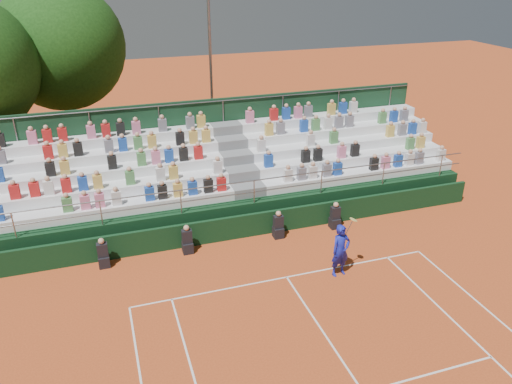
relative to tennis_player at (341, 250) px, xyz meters
name	(u,v)px	position (x,y,z in m)	size (l,w,h in m)	color
ground	(287,277)	(-1.86, 0.39, -0.99)	(90.00, 90.00, 0.00)	#C34E20
courtside_wall	(258,224)	(-1.86, 3.59, -0.49)	(20.00, 0.15, 1.00)	black
line_officials	(230,235)	(-3.16, 3.14, -0.51)	(9.76, 0.40, 1.19)	black
grandstand	(236,180)	(-1.87, 6.83, 0.10)	(20.00, 5.20, 4.40)	black
tennis_player	(341,250)	(0.00, 0.00, 0.00)	(0.92, 0.57, 2.22)	#161FAA
tree_east	(61,47)	(-8.82, 14.78, 5.21)	(6.50, 6.50, 9.47)	#361F13
floodlight_mast	(210,61)	(-1.23, 13.76, 4.25)	(0.60, 0.25, 9.10)	gray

